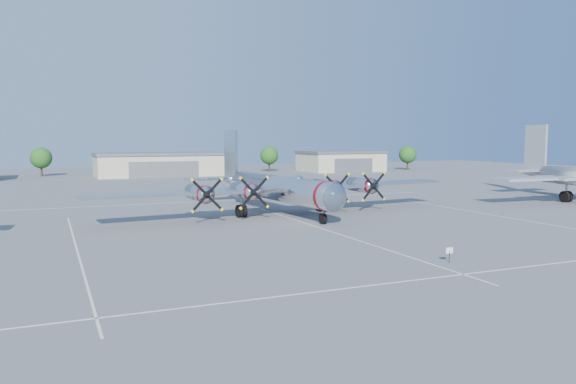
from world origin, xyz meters
name	(u,v)px	position (x,y,z in m)	size (l,w,h in m)	color
ground	(312,225)	(0.00, 0.00, 0.00)	(260.00, 260.00, 0.00)	#5E5E61
parking_lines	(320,228)	(0.00, -1.75, 0.01)	(60.00, 50.08, 0.01)	silver
hangar_center	(159,164)	(0.00, 81.96, 2.71)	(28.60, 14.60, 5.40)	#B6AB91
hangar_east	(341,161)	(48.00, 81.96, 2.71)	(20.60, 14.60, 5.40)	#B6AB91
tree_west	(41,158)	(-25.00, 90.00, 4.22)	(4.80, 4.80, 6.64)	#382619
tree_east	(269,155)	(30.00, 88.00, 4.22)	(4.80, 4.80, 6.64)	#382619
tree_far_east	(408,155)	(68.00, 80.00, 4.22)	(4.80, 4.80, 6.64)	#382619
main_bomber_b29	(275,212)	(0.35, 10.55, 0.00)	(43.88, 30.02, 9.71)	silver
info_placard	(449,252)	(1.40, -18.96, 0.75)	(0.56, 0.07, 1.07)	black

